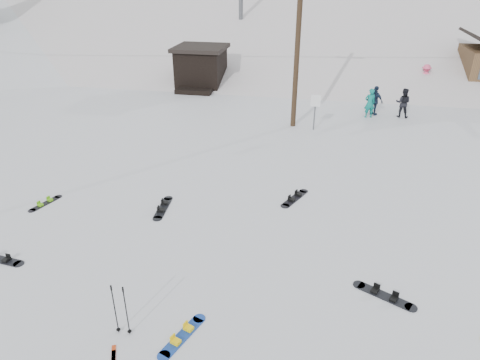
# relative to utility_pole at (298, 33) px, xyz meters

# --- Properties ---
(ground) EXTENTS (200.00, 200.00, 0.00)m
(ground) POSITION_rel_utility_pole_xyz_m (-2.00, -14.00, -4.68)
(ground) COLOR silver
(ground) RESTS_ON ground
(ski_slope) EXTENTS (60.00, 85.24, 65.97)m
(ski_slope) POSITION_rel_utility_pole_xyz_m (-2.00, 41.00, -16.68)
(ski_slope) COLOR silver
(ski_slope) RESTS_ON ground
(ridge_left) EXTENTS (47.54, 95.03, 58.38)m
(ridge_left) POSITION_rel_utility_pole_xyz_m (-38.00, 34.00, -15.68)
(ridge_left) COLOR silver
(ridge_left) RESTS_ON ground
(treeline_left) EXTENTS (20.00, 64.00, 10.00)m
(treeline_left) POSITION_rel_utility_pole_xyz_m (-36.00, 26.00, -4.68)
(treeline_left) COLOR black
(treeline_left) RESTS_ON ground
(treeline_crest) EXTENTS (50.00, 6.00, 10.00)m
(treeline_crest) POSITION_rel_utility_pole_xyz_m (-2.00, 72.00, -4.68)
(treeline_crest) COLOR black
(treeline_crest) RESTS_ON ski_slope
(utility_pole) EXTENTS (2.00, 0.26, 9.00)m
(utility_pole) POSITION_rel_utility_pole_xyz_m (0.00, 0.00, 0.00)
(utility_pole) COLOR #3A2819
(utility_pole) RESTS_ON ground
(trail_sign) EXTENTS (0.50, 0.09, 1.85)m
(trail_sign) POSITION_rel_utility_pole_xyz_m (1.10, -0.42, -3.41)
(trail_sign) COLOR #595B60
(trail_sign) RESTS_ON ground
(lift_hut) EXTENTS (3.40, 4.10, 2.75)m
(lift_hut) POSITION_rel_utility_pole_xyz_m (-7.00, 6.94, -3.32)
(lift_hut) COLOR black
(lift_hut) RESTS_ON ground
(hero_snowboard) EXTENTS (0.75, 1.51, 0.11)m
(hero_snowboard) POSITION_rel_utility_pole_xyz_m (-1.22, -14.95, -4.65)
(hero_snowboard) COLOR #1A43AA
(hero_snowboard) RESTS_ON ground
(ski_poles) EXTENTS (0.38, 0.10, 1.37)m
(ski_poles) POSITION_rel_utility_pole_xyz_m (-2.59, -15.09, -3.98)
(ski_poles) COLOR black
(ski_poles) RESTS_ON ground
(board_scatter_a) EXTENTS (1.59, 0.44, 0.11)m
(board_scatter_a) POSITION_rel_utility_pole_xyz_m (-7.29, -13.25, -4.65)
(board_scatter_a) COLOR black
(board_scatter_a) RESTS_ON ground
(board_scatter_b) EXTENTS (0.44, 1.71, 0.12)m
(board_scatter_b) POSITION_rel_utility_pole_xyz_m (-3.71, -9.54, -4.65)
(board_scatter_b) COLOR black
(board_scatter_b) RESTS_ON ground
(board_scatter_c) EXTENTS (0.60, 1.34, 0.10)m
(board_scatter_c) POSITION_rel_utility_pole_xyz_m (-7.96, -10.06, -4.66)
(board_scatter_c) COLOR black
(board_scatter_c) RESTS_ON ground
(board_scatter_d) EXTENTS (1.55, 0.94, 0.12)m
(board_scatter_d) POSITION_rel_utility_pole_xyz_m (3.47, -12.64, -4.65)
(board_scatter_d) COLOR black
(board_scatter_d) RESTS_ON ground
(board_scatter_f) EXTENTS (0.89, 1.56, 0.12)m
(board_scatter_f) POSITION_rel_utility_pole_xyz_m (0.77, -7.93, -4.65)
(board_scatter_f) COLOR black
(board_scatter_f) RESTS_ON ground
(skier_teal) EXTENTS (0.68, 0.54, 1.63)m
(skier_teal) POSITION_rel_utility_pole_xyz_m (4.00, 2.23, -3.87)
(skier_teal) COLOR #0B776D
(skier_teal) RESTS_ON ground
(skier_dark) EXTENTS (0.91, 0.77, 1.62)m
(skier_dark) POSITION_rel_utility_pole_xyz_m (5.81, 2.67, -3.87)
(skier_dark) COLOR black
(skier_dark) RESTS_ON ground
(skier_pink) EXTENTS (1.16, 0.69, 1.75)m
(skier_pink) POSITION_rel_utility_pole_xyz_m (8.02, 8.84, -3.80)
(skier_pink) COLOR #F55683
(skier_pink) RESTS_ON ground
(skier_navy) EXTENTS (1.00, 0.93, 1.65)m
(skier_navy) POSITION_rel_utility_pole_xyz_m (4.32, 2.73, -3.85)
(skier_navy) COLOR #17243B
(skier_navy) RESTS_ON ground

